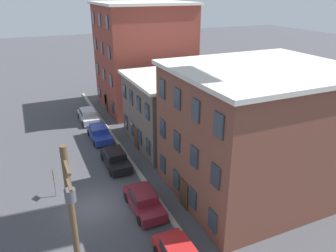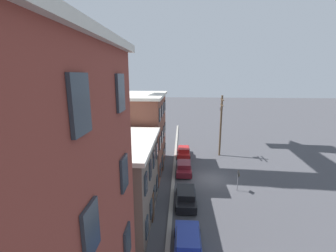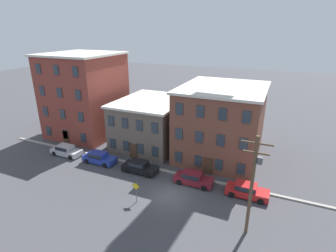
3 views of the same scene
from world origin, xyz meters
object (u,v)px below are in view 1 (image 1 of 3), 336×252
caution_sign (53,178)px  utility_pole (74,231)px  car_silver (88,115)px  car_blue (99,133)px  car_maroon (144,200)px  car_black (115,158)px

caution_sign → utility_pole: (10.86, 0.13, 3.53)m
car_silver → car_blue: (5.60, 0.05, 0.00)m
utility_pole → car_silver: bearing=168.3°
car_maroon → utility_pole: utility_pole is taller
car_blue → utility_pole: utility_pole is taller
car_silver → car_maroon: (18.58, 0.19, 0.00)m
car_blue → car_maroon: (12.98, 0.14, 0.00)m
car_black → caution_sign: (2.70, -5.43, 0.81)m
utility_pole → car_maroon: bearing=140.8°
car_maroon → utility_pole: (6.66, -5.43, 4.35)m
caution_sign → utility_pole: utility_pole is taller
car_maroon → caution_sign: size_ratio=1.86×
car_silver → car_blue: size_ratio=1.00×
car_blue → car_black: bearing=0.1°
car_silver → car_blue: 5.60m
car_maroon → caution_sign: 7.01m
car_silver → utility_pole: bearing=-11.7°
caution_sign → car_black: bearing=116.4°
car_maroon → caution_sign: caution_sign is taller
car_silver → car_blue: same height
car_blue → utility_pole: 20.80m
utility_pole → car_black: bearing=158.6°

